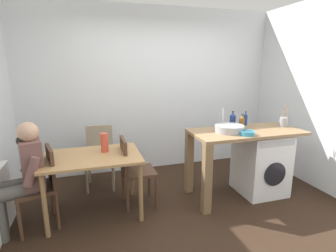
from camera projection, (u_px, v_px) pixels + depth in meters
The scene contains 18 objects.
ground_plane at pixel (189, 219), 3.05m from camera, with size 5.46×5.46×0.00m, color black.
wall_back at pixel (152, 91), 4.38m from camera, with size 4.60×0.10×2.70m, color silver.
dining_table at pixel (93, 163), 3.04m from camera, with size 1.10×0.76×0.74m.
chair_person_seat at pixel (42, 183), 2.84m from camera, with size 0.49×0.49×0.90m.
chair_opposite at pixel (133, 168), 3.25m from camera, with size 0.41×0.41×0.90m.
chair_spare_by_wall at pixel (100, 153), 3.82m from camera, with size 0.44×0.44×0.90m.
seated_person at pixel (23, 172), 2.72m from camera, with size 0.55×0.54×1.20m.
kitchen_counter at pixel (232, 143), 3.42m from camera, with size 1.50×0.68×0.92m.
washing_machine at pixel (261, 163), 3.63m from camera, with size 0.60×0.61×0.86m.
sink_basin at pixel (229, 129), 3.36m from camera, with size 0.38×0.38×0.09m, color #9EA0A5.
tap at pixel (223, 119), 3.51m from camera, with size 0.02×0.02×0.28m, color #B2B2B7.
bottle_tall_green at pixel (233, 120), 3.63m from camera, with size 0.08×0.08×0.22m.
bottle_squat_brown at pixel (242, 122), 3.56m from camera, with size 0.07×0.07×0.20m.
bottle_clear_small at pixel (245, 119), 3.73m from camera, with size 0.06×0.06×0.20m.
mixing_bowl at pixel (247, 133), 3.22m from camera, with size 0.19×0.19×0.05m.
utensil_crock at pixel (284, 122), 3.66m from camera, with size 0.11×0.11×0.30m.
vase at pixel (104, 143), 3.13m from camera, with size 0.09×0.09×0.23m, color #D84C38.
scissors at pixel (248, 132), 3.34m from camera, with size 0.15×0.06×0.01m.
Camera 1 is at (-1.03, -2.54, 1.76)m, focal length 27.68 mm.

